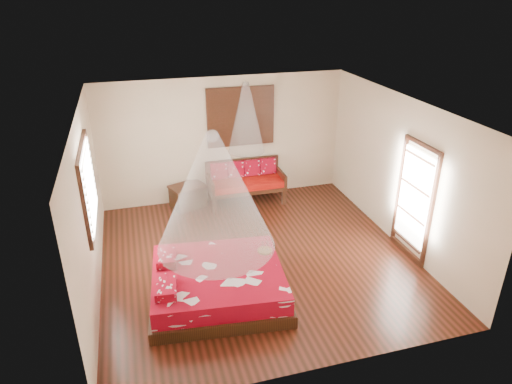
# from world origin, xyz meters

# --- Properties ---
(room) EXTENTS (5.54, 5.54, 2.84)m
(room) POSITION_xyz_m (0.00, 0.00, 1.40)
(room) COLOR black
(room) RESTS_ON ground
(bed) EXTENTS (2.32, 2.14, 0.64)m
(bed) POSITION_xyz_m (-0.93, -0.90, 0.25)
(bed) COLOR black
(bed) RESTS_ON floor
(daybed) EXTENTS (1.72, 0.76, 0.94)m
(daybed) POSITION_xyz_m (0.40, 2.38, 0.52)
(daybed) COLOR black
(daybed) RESTS_ON floor
(storage_chest) EXTENTS (0.88, 0.76, 0.51)m
(storage_chest) POSITION_xyz_m (-0.91, 2.45, 0.26)
(storage_chest) COLOR black
(storage_chest) RESTS_ON floor
(shutter_panel) EXTENTS (1.52, 0.06, 1.32)m
(shutter_panel) POSITION_xyz_m (0.40, 2.72, 1.90)
(shutter_panel) COLOR black
(shutter_panel) RESTS_ON wall_back
(window_left) EXTENTS (0.10, 1.74, 1.34)m
(window_left) POSITION_xyz_m (-2.71, 0.20, 1.70)
(window_left) COLOR black
(window_left) RESTS_ON wall_left
(glazed_door) EXTENTS (0.08, 1.02, 2.16)m
(glazed_door) POSITION_xyz_m (2.72, -0.60, 1.07)
(glazed_door) COLOR black
(glazed_door) RESTS_ON floor
(wine_tray) EXTENTS (0.25, 0.25, 0.20)m
(wine_tray) POSITION_xyz_m (-0.04, -0.58, 0.55)
(wine_tray) COLOR brown
(wine_tray) RESTS_ON bed
(mosquito_net_main) EXTENTS (1.79, 1.79, 1.80)m
(mosquito_net_main) POSITION_xyz_m (-0.91, -0.90, 1.85)
(mosquito_net_main) COLOR white
(mosquito_net_main) RESTS_ON ceiling
(mosquito_net_daybed) EXTENTS (0.79, 0.79, 1.50)m
(mosquito_net_daybed) POSITION_xyz_m (0.40, 2.25, 2.00)
(mosquito_net_daybed) COLOR white
(mosquito_net_daybed) RESTS_ON ceiling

